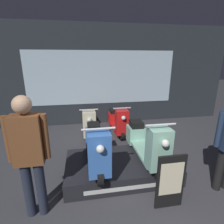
# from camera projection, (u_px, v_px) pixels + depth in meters

# --- Properties ---
(shop_wall_back) EXTENTS (8.71, 0.09, 3.20)m
(shop_wall_back) POSITION_uv_depth(u_px,v_px,m) (102.00, 76.00, 5.71)
(shop_wall_back) COLOR #23282D
(shop_wall_back) RESTS_ON ground_plane
(display_platform) EXTENTS (2.05, 1.15, 0.30)m
(display_platform) POSITION_uv_depth(u_px,v_px,m) (121.00, 167.00, 3.36)
(display_platform) COLOR black
(display_platform) RESTS_ON ground_plane
(scooter_display_left) EXTENTS (0.47, 1.58, 0.92)m
(scooter_display_left) POSITION_uv_depth(u_px,v_px,m) (96.00, 146.00, 3.09)
(scooter_display_left) COLOR black
(scooter_display_left) RESTS_ON display_platform
(scooter_display_right) EXTENTS (0.47, 1.58, 0.92)m
(scooter_display_right) POSITION_uv_depth(u_px,v_px,m) (146.00, 142.00, 3.24)
(scooter_display_right) COLOR black
(scooter_display_right) RESTS_ON display_platform
(scooter_backrow_0) EXTENTS (0.47, 1.58, 0.92)m
(scooter_backrow_0) POSITION_uv_depth(u_px,v_px,m) (89.00, 123.00, 5.08)
(scooter_backrow_0) COLOR black
(scooter_backrow_0) RESTS_ON ground_plane
(scooter_backrow_1) EXTENTS (0.47, 1.58, 0.92)m
(scooter_backrow_1) POSITION_uv_depth(u_px,v_px,m) (118.00, 121.00, 5.23)
(scooter_backrow_1) COLOR black
(scooter_backrow_1) RESTS_ON ground_plane
(person_left_browsing) EXTENTS (0.53, 0.23, 1.74)m
(person_left_browsing) POSITION_uv_depth(u_px,v_px,m) (29.00, 151.00, 2.24)
(person_left_browsing) COLOR #232838
(person_left_browsing) RESTS_ON ground_plane
(price_sign_board) EXTENTS (0.43, 0.04, 0.87)m
(price_sign_board) POSITION_uv_depth(u_px,v_px,m) (170.00, 182.00, 2.52)
(price_sign_board) COLOR black
(price_sign_board) RESTS_ON ground_plane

